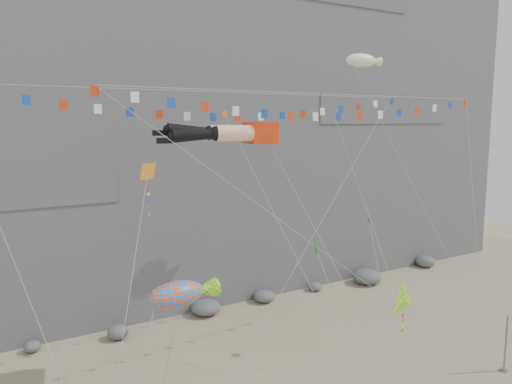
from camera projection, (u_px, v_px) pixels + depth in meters
cliff at (142, 43)px, 52.89m from camera, size 80.00×28.00×50.00m
talus_boulders at (206, 308)px, 43.63m from camera, size 60.00×3.00×1.20m
anchor_pole_right at (506, 344)px, 33.60m from camera, size 0.12×0.12×3.92m
legs_kite at (229, 133)px, 31.49m from camera, size 8.74×16.37×21.52m
flag_banner_upper at (225, 92)px, 33.57m from camera, size 32.38×13.97×25.45m
flag_banner_lower at (328, 94)px, 32.67m from camera, size 30.25×7.79×21.57m
harlequin_kite at (148, 173)px, 23.21m from camera, size 5.84×7.21×16.57m
fish_windsock at (176, 295)px, 23.71m from camera, size 7.63×5.72×11.33m
delta_kite at (404, 300)px, 29.32m from camera, size 3.56×7.73×9.79m
blimp_windsock at (361, 61)px, 41.05m from camera, size 4.06×14.48×25.60m
small_kite_a at (228, 122)px, 31.50m from camera, size 3.51×13.43×21.68m
small_kite_b at (369, 223)px, 35.64m from camera, size 6.79×10.92×15.43m
small_kite_c at (317, 252)px, 28.43m from camera, size 1.15×7.51×11.74m
small_kite_d at (338, 127)px, 37.64m from camera, size 5.04×15.66×23.06m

